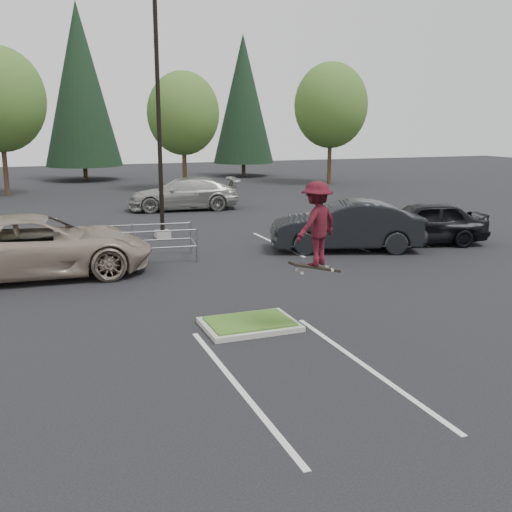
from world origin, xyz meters
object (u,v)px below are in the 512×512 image
object	(u,v)px
decid_d	(330,108)
decid_c	(183,116)
light_pole	(159,128)
conif_c	(243,99)
cart_corral	(120,241)
car_r_charc	(346,226)
skateboarder	(316,224)
conif_b	(80,85)
car_far_silver	(184,194)
car_r_black	(423,223)
car_l_tan	(39,246)

from	to	relation	value
decid_d	decid_c	bearing A→B (deg)	-177.61
light_pole	conif_c	distance (m)	30.72
cart_corral	car_r_charc	size ratio (longest dim) A/B	0.77
decid_d	skateboarder	size ratio (longest dim) A/B	4.51
decid_c	decid_d	bearing A→B (deg)	2.39
conif_b	conif_c	distance (m)	14.07
conif_b	car_r_charc	world-z (taller)	conif_b
cart_corral	car_r_charc	xyz separation A→B (m)	(8.35, -1.05, 0.18)
car_far_silver	skateboarder	bearing A→B (deg)	0.80
skateboarder	car_r_black	distance (m)	12.01
cart_corral	car_r_charc	distance (m)	8.42
decid_d	car_r_charc	size ratio (longest dim) A/B	1.65
car_l_tan	car_far_silver	xyz separation A→B (m)	(7.96, 12.97, -0.08)
decid_d	car_l_tan	bearing A→B (deg)	-133.95
conif_b	car_l_tan	bearing A→B (deg)	-97.65
conif_c	car_r_charc	xyz separation A→B (m)	(-7.50, -32.50, -5.91)
decid_d	car_far_silver	size ratio (longest dim) A/B	1.53
light_pole	car_far_silver	bearing A→B (deg)	69.60
conif_b	car_far_silver	xyz separation A→B (m)	(3.46, -20.53, -6.96)
decid_c	car_far_silver	distance (m)	11.08
conif_b	cart_corral	size ratio (longest dim) A/B	3.28
decid_c	conif_c	size ratio (longest dim) A/B	0.67
conif_b	cart_corral	bearing A→B (deg)	-93.27
light_pole	cart_corral	world-z (taller)	light_pole
cart_corral	car_l_tan	bearing A→B (deg)	-151.79
decid_c	car_r_charc	bearing A→B (deg)	-88.72
car_r_charc	car_far_silver	bearing A→B (deg)	-147.42
decid_d	skateboarder	bearing A→B (deg)	-118.19
conif_c	car_l_tan	distance (m)	37.86
car_l_tan	car_r_charc	world-z (taller)	car_l_tan
decid_d	car_l_tan	distance (m)	32.78
light_pole	conif_b	size ratio (longest dim) A/B	0.70
conif_b	car_r_charc	size ratio (longest dim) A/B	2.54
light_pole	cart_corral	size ratio (longest dim) A/B	2.29
decid_c	skateboarder	xyz separation A→B (m)	(-4.79, -30.83, -2.68)
car_r_black	car_l_tan	bearing A→B (deg)	-74.03
light_pole	car_l_tan	xyz separation A→B (m)	(-5.00, -5.00, -3.59)
skateboarder	car_l_tan	xyz separation A→B (m)	(-5.70, 8.00, -1.60)
conif_c	car_r_charc	bearing A→B (deg)	-102.99
light_pole	cart_corral	bearing A→B (deg)	-120.80
conif_c	car_l_tan	size ratio (longest dim) A/B	1.79
light_pole	car_far_silver	world-z (taller)	light_pole
cart_corral	car_r_black	world-z (taller)	car_r_black
decid_d	car_r_black	world-z (taller)	decid_d
decid_d	conif_c	xyz separation A→B (m)	(-3.99, 9.17, 0.94)
decid_d	car_l_tan	xyz separation A→B (m)	(-22.49, -23.33, -4.94)
conif_c	car_l_tan	xyz separation A→B (m)	(-18.50, -32.50, -5.87)
decid_d	conif_c	world-z (taller)	conif_c
light_pole	conif_c	size ratio (longest dim) A/B	0.81
conif_b	light_pole	bearing A→B (deg)	-88.99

